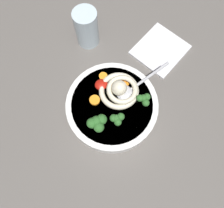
{
  "coord_description": "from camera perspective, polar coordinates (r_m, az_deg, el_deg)",
  "views": [
    {
      "loc": [
        -6.17,
        -13.32,
        62.81
      ],
      "look_at": [
        0.68,
        3.48,
        9.15
      ],
      "focal_mm": 35.06,
      "sensor_mm": 36.0,
      "label": 1
    }
  ],
  "objects": [
    {
      "name": "folded_napkin",
      "position": [
        0.72,
        12.44,
        13.63
      ],
      "size": [
        19.31,
        18.75,
        0.8
      ],
      "primitive_type": "cube",
      "rotation": [
        0.0,
        0.0,
        0.46
      ],
      "color": "white",
      "rests_on": "table_slab"
    },
    {
      "name": "soup_spoon",
      "position": [
        0.57,
        4.5,
        3.48
      ],
      "size": [
        17.49,
        7.74,
        1.6
      ],
      "rotation": [
        0.0,
        0.0,
        0.26
      ],
      "color": "#B7B7BC",
      "rests_on": "soup_bowl"
    },
    {
      "name": "noodle_pile",
      "position": [
        0.57,
        2.05,
        3.73
      ],
      "size": [
        11.57,
        11.34,
        4.65
      ],
      "color": "beige",
      "rests_on": "soup_bowl"
    },
    {
      "name": "table_slab",
      "position": [
        0.63,
        0.63,
        -5.19
      ],
      "size": [
        111.31,
        111.31,
        3.37
      ],
      "primitive_type": "cube",
      "color": "#5B5651",
      "rests_on": "ground"
    },
    {
      "name": "carrot_slice_extra_a",
      "position": [
        0.57,
        -4.53,
        1.01
      ],
      "size": [
        2.74,
        2.74,
        0.76
      ],
      "primitive_type": "cylinder",
      "color": "orange",
      "rests_on": "soup_bowl"
    },
    {
      "name": "broccoli_floret_right",
      "position": [
        0.56,
        8.31,
        1.39
      ],
      "size": [
        3.66,
        3.15,
        2.89
      ],
      "color": "#7A9E60",
      "rests_on": "soup_bowl"
    },
    {
      "name": "drinking_glass",
      "position": [
        0.68,
        -6.64,
        19.08
      ],
      "size": [
        6.94,
        6.94,
        11.92
      ],
      "primitive_type": "cylinder",
      "color": "silver",
      "rests_on": "table_slab"
    },
    {
      "name": "chili_sauce_dollop",
      "position": [
        0.58,
        -2.95,
        5.03
      ],
      "size": [
        3.48,
        3.13,
        1.56
      ],
      "primitive_type": "ellipsoid",
      "color": "#B2190F",
      "rests_on": "soup_bowl"
    },
    {
      "name": "soup_bowl",
      "position": [
        0.59,
        0.0,
        -0.87
      ],
      "size": [
        24.22,
        24.22,
        5.78
      ],
      "color": "white",
      "rests_on": "table_slab"
    },
    {
      "name": "carrot_slice_left",
      "position": [
        0.59,
        -2.32,
        7.29
      ],
      "size": [
        2.29,
        2.29,
        0.48
      ],
      "primitive_type": "cylinder",
      "color": "orange",
      "rests_on": "soup_bowl"
    },
    {
      "name": "broccoli_floret_front",
      "position": [
        0.53,
        -3.86,
        -4.91
      ],
      "size": [
        5.15,
        4.43,
        4.07
      ],
      "color": "#7A9E60",
      "rests_on": "soup_bowl"
    },
    {
      "name": "carrot_slice_near_spoon",
      "position": [
        0.59,
        3.08,
        5.61
      ],
      "size": [
        2.93,
        2.93,
        0.55
      ],
      "primitive_type": "cylinder",
      "color": "orange",
      "rests_on": "soup_bowl"
    },
    {
      "name": "broccoli_floret_center",
      "position": [
        0.54,
        1.46,
        -3.83
      ],
      "size": [
        3.74,
        3.22,
        2.96
      ],
      "color": "#7A9E60",
      "rests_on": "soup_bowl"
    }
  ]
}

